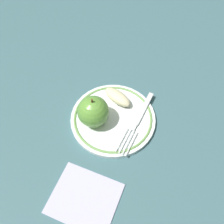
# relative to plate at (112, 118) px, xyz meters

# --- Properties ---
(ground_plane) EXTENTS (2.00, 2.00, 0.00)m
(ground_plane) POSITION_rel_plate_xyz_m (-0.00, 0.00, -0.01)
(ground_plane) COLOR #3B6066
(plate) EXTENTS (0.21, 0.21, 0.01)m
(plate) POSITION_rel_plate_xyz_m (0.00, 0.00, 0.00)
(plate) COLOR white
(plate) RESTS_ON ground_plane
(apple_red_whole) EXTENTS (0.07, 0.07, 0.08)m
(apple_red_whole) POSITION_rel_plate_xyz_m (0.04, 0.01, 0.04)
(apple_red_whole) COLOR #609938
(apple_red_whole) RESTS_ON plate
(apple_slice_front) EXTENTS (0.08, 0.07, 0.02)m
(apple_slice_front) POSITION_rel_plate_xyz_m (-0.01, -0.05, 0.02)
(apple_slice_front) COLOR beige
(apple_slice_front) RESTS_ON plate
(fork) EXTENTS (0.08, 0.18, 0.00)m
(fork) POSITION_rel_plate_xyz_m (-0.06, 0.00, 0.01)
(fork) COLOR silver
(fork) RESTS_ON plate
(napkin_folded) EXTENTS (0.16, 0.15, 0.01)m
(napkin_folded) POSITION_rel_plate_xyz_m (0.04, 0.20, -0.00)
(napkin_folded) COLOR #B8B5D5
(napkin_folded) RESTS_ON ground_plane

